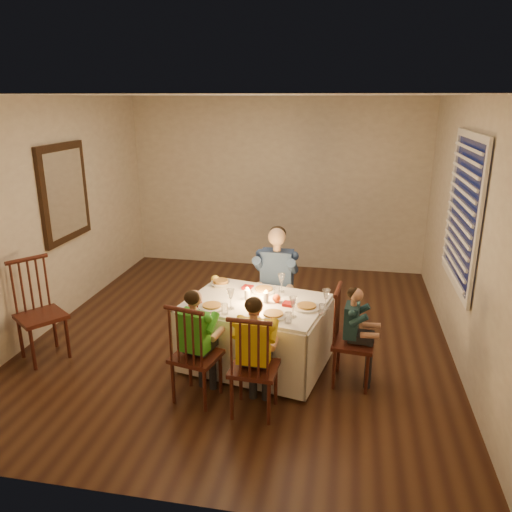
% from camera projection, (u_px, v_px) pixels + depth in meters
% --- Properties ---
extents(ground, '(5.00, 5.00, 0.00)m').
position_uv_depth(ground, '(243.00, 335.00, 5.68)').
color(ground, black).
rests_on(ground, ground).
extents(wall_left, '(0.02, 5.00, 2.60)m').
position_uv_depth(wall_left, '(50.00, 215.00, 5.68)').
color(wall_left, beige).
rests_on(wall_left, ground).
extents(wall_right, '(0.02, 5.00, 2.60)m').
position_uv_depth(wall_right, '(467.00, 234.00, 4.88)').
color(wall_right, beige).
rests_on(wall_right, ground).
extents(wall_back, '(4.50, 0.02, 2.60)m').
position_uv_depth(wall_back, '(277.00, 185.00, 7.62)').
color(wall_back, beige).
rests_on(wall_back, ground).
extents(ceiling, '(5.00, 5.00, 0.00)m').
position_uv_depth(ceiling, '(241.00, 95.00, 4.89)').
color(ceiling, white).
rests_on(ceiling, wall_back).
extents(dining_table, '(1.50, 1.22, 0.66)m').
position_uv_depth(dining_table, '(256.00, 320.00, 4.90)').
color(dining_table, white).
rests_on(dining_table, ground).
extents(chair_adult, '(0.40, 0.39, 0.94)m').
position_uv_depth(chair_adult, '(276.00, 334.00, 5.70)').
color(chair_adult, '#38140F').
rests_on(chair_adult, ground).
extents(chair_near_left, '(0.46, 0.44, 0.94)m').
position_uv_depth(chair_near_left, '(198.00, 398.00, 4.49)').
color(chair_near_left, '#38140F').
rests_on(chair_near_left, ground).
extents(chair_near_right, '(0.40, 0.39, 0.94)m').
position_uv_depth(chair_near_right, '(254.00, 411.00, 4.29)').
color(chair_near_right, '#38140F').
rests_on(chair_near_right, ground).
extents(chair_end, '(0.41, 0.42, 0.94)m').
position_uv_depth(chair_end, '(351.00, 382.00, 4.73)').
color(chair_end, '#38140F').
rests_on(chair_end, ground).
extents(chair_extra, '(0.59, 0.59, 1.05)m').
position_uv_depth(chair_extra, '(47.00, 357.00, 5.18)').
color(chair_extra, '#38140F').
rests_on(chair_extra, ground).
extents(adult, '(0.48, 0.44, 1.26)m').
position_uv_depth(adult, '(276.00, 334.00, 5.70)').
color(adult, navy).
rests_on(adult, ground).
extents(child_green, '(0.40, 0.38, 1.04)m').
position_uv_depth(child_green, '(198.00, 398.00, 4.49)').
color(child_green, green).
rests_on(child_green, ground).
extents(child_yellow, '(0.37, 0.34, 1.07)m').
position_uv_depth(child_yellow, '(254.00, 411.00, 4.29)').
color(child_yellow, gold).
rests_on(child_yellow, ground).
extents(child_teal, '(0.29, 0.32, 0.96)m').
position_uv_depth(child_teal, '(351.00, 382.00, 4.73)').
color(child_teal, '#193740').
rests_on(child_teal, ground).
extents(setting_adult, '(0.31, 0.31, 0.02)m').
position_uv_depth(setting_adult, '(264.00, 290.00, 5.08)').
color(setting_adult, silver).
rests_on(setting_adult, dining_table).
extents(setting_green, '(0.31, 0.31, 0.02)m').
position_uv_depth(setting_green, '(212.00, 307.00, 4.68)').
color(setting_green, silver).
rests_on(setting_green, dining_table).
extents(setting_yellow, '(0.31, 0.31, 0.02)m').
position_uv_depth(setting_yellow, '(273.00, 315.00, 4.50)').
color(setting_yellow, silver).
rests_on(setting_yellow, dining_table).
extents(setting_teal, '(0.31, 0.31, 0.02)m').
position_uv_depth(setting_teal, '(307.00, 307.00, 4.67)').
color(setting_teal, silver).
rests_on(setting_teal, dining_table).
extents(candle_left, '(0.06, 0.06, 0.10)m').
position_uv_depth(candle_left, '(247.00, 295.00, 4.86)').
color(candle_left, white).
rests_on(candle_left, dining_table).
extents(candle_right, '(0.06, 0.06, 0.10)m').
position_uv_depth(candle_right, '(266.00, 298.00, 4.79)').
color(candle_right, white).
rests_on(candle_right, dining_table).
extents(squash, '(0.09, 0.09, 0.09)m').
position_uv_depth(squash, '(215.00, 279.00, 5.28)').
color(squash, yellow).
rests_on(squash, dining_table).
extents(orange_fruit, '(0.08, 0.08, 0.08)m').
position_uv_depth(orange_fruit, '(277.00, 298.00, 4.80)').
color(orange_fruit, '#FF5B15').
rests_on(orange_fruit, dining_table).
extents(serving_bowl, '(0.23, 0.23, 0.05)m').
position_uv_depth(serving_bowl, '(221.00, 284.00, 5.21)').
color(serving_bowl, silver).
rests_on(serving_bowl, dining_table).
extents(wall_mirror, '(0.06, 0.95, 1.15)m').
position_uv_depth(wall_mirror, '(64.00, 193.00, 5.89)').
color(wall_mirror, black).
rests_on(wall_mirror, wall_left).
extents(window_blinds, '(0.07, 1.34, 1.54)m').
position_uv_depth(window_blinds, '(462.00, 212.00, 4.92)').
color(window_blinds, '#0D1234').
rests_on(window_blinds, wall_right).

